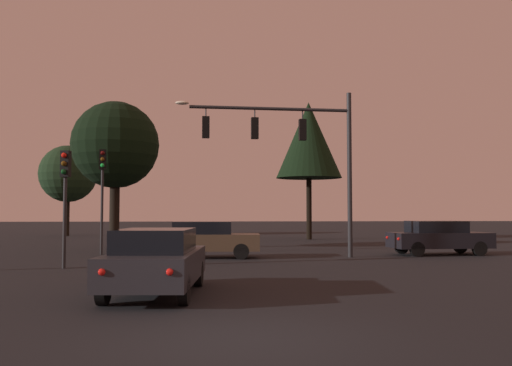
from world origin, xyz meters
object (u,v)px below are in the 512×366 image
traffic_light_corner_left (65,184)px  tree_center_horizon (68,174)px  car_crossing_right (439,237)px  tree_left_far (309,140)px  tree_behind_sign (115,146)px  car_nearside_lane (156,260)px  car_crossing_left (205,239)px  traffic_light_corner_right (102,180)px  traffic_signal_mast_arm (294,143)px

traffic_light_corner_left → tree_center_horizon: tree_center_horizon is taller
car_crossing_right → tree_left_far: size_ratio=0.46×
traffic_light_corner_left → tree_center_horizon: size_ratio=0.54×
tree_left_far → tree_center_horizon: 20.03m
traffic_light_corner_left → tree_behind_sign: 9.72m
car_nearside_lane → car_crossing_left: same height
traffic_light_corner_left → traffic_light_corner_right: size_ratio=0.84×
traffic_light_corner_left → tree_left_far: 22.91m
tree_center_horizon → tree_behind_sign: bearing=-68.9°
car_nearside_lane → car_crossing_right: (11.53, 10.96, -0.00)m
car_crossing_right → tree_behind_sign: (-15.09, 4.73, 4.54)m
tree_behind_sign → car_crossing_left: bearing=-49.6°
traffic_signal_mast_arm → tree_center_horizon: bearing=123.2°
traffic_light_corner_left → tree_left_far: tree_left_far is taller
traffic_light_corner_right → tree_behind_sign: bearing=89.9°
car_nearside_lane → car_crossing_left: size_ratio=1.00×
traffic_signal_mast_arm → car_crossing_left: traffic_signal_mast_arm is taller
traffic_light_corner_left → car_crossing_left: size_ratio=0.87×
traffic_signal_mast_arm → car_crossing_left: size_ratio=1.64×
tree_center_horizon → tree_left_far: bearing=-21.9°
traffic_signal_mast_arm → tree_left_far: (3.51, 15.40, 2.17)m
traffic_light_corner_right → car_crossing_right: traffic_light_corner_right is taller
car_nearside_lane → tree_left_far: tree_left_far is taller
tree_behind_sign → tree_center_horizon: 18.33m
car_nearside_lane → traffic_light_corner_right: bearing=106.1°
tree_behind_sign → tree_center_horizon: size_ratio=1.03×
tree_left_far → tree_center_horizon: tree_left_far is taller
traffic_light_corner_left → car_crossing_right: size_ratio=0.89×
car_nearside_lane → tree_left_far: (8.34, 25.35, 6.23)m
traffic_signal_mast_arm → tree_left_far: size_ratio=0.77×
traffic_light_corner_right → tree_left_far: size_ratio=0.49×
car_crossing_left → car_nearside_lane: bearing=-96.1°
tree_center_horizon → traffic_light_corner_left: bearing=-76.3°
traffic_light_corner_left → car_crossing_right: 16.03m
traffic_light_corner_right → tree_left_far: bearing=47.5°
car_crossing_right → tree_behind_sign: size_ratio=0.59×
traffic_light_corner_left → car_crossing_left: 6.51m
tree_center_horizon → traffic_signal_mast_arm: bearing=-56.8°
traffic_signal_mast_arm → car_crossing_right: (6.69, 1.01, -4.06)m
traffic_light_corner_right → tree_left_far: tree_left_far is taller
traffic_light_corner_left → car_crossing_left: traffic_light_corner_left is taller
traffic_light_corner_left → tree_left_far: bearing=57.8°
traffic_light_corner_left → traffic_signal_mast_arm: bearing=23.2°
traffic_light_corner_right → tree_behind_sign: (0.01, 3.34, 2.00)m
traffic_signal_mast_arm → car_nearside_lane: size_ratio=1.63×
traffic_signal_mast_arm → tree_center_horizon: (-14.98, 22.85, 0.19)m
car_crossing_left → car_crossing_right: (10.43, 0.74, 0.00)m
traffic_signal_mast_arm → tree_center_horizon: size_ratio=1.02×
car_nearside_lane → car_crossing_right: same height
tree_behind_sign → traffic_light_corner_right: bearing=-90.1°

